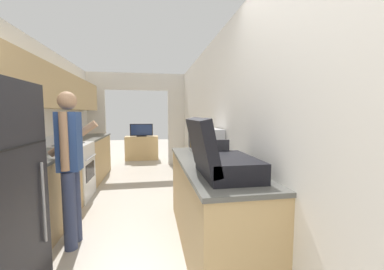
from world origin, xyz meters
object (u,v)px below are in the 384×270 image
(person, at_px, (70,165))
(suitcase, at_px, (219,158))
(range_oven, at_px, (70,171))
(television, at_px, (141,130))
(tv_cabinet, at_px, (142,148))
(microwave, at_px, (205,140))

(person, bearing_deg, suitcase, -121.54)
(range_oven, height_order, television, television)
(person, xyz_separation_m, tv_cabinet, (0.55, 4.76, -0.52))
(microwave, relative_size, television, 0.75)
(range_oven, xyz_separation_m, person, (0.49, -1.48, 0.42))
(person, distance_m, microwave, 1.60)
(suitcase, distance_m, microwave, 1.21)
(tv_cabinet, height_order, television, television)
(suitcase, bearing_deg, range_oven, 128.81)
(tv_cabinet, xyz_separation_m, television, (-0.00, -0.04, 0.55))
(television, bearing_deg, suitcase, -81.46)
(range_oven, xyz_separation_m, television, (1.03, 3.23, 0.45))
(range_oven, height_order, microwave, microwave)
(range_oven, bearing_deg, suitcase, -51.19)
(person, bearing_deg, range_oven, 17.93)
(microwave, distance_m, television, 4.47)
(microwave, bearing_deg, suitcase, -98.01)
(suitcase, height_order, microwave, suitcase)
(suitcase, bearing_deg, tv_cabinet, 98.48)
(range_oven, xyz_separation_m, tv_cabinet, (1.03, 3.27, -0.11))
(suitcase, bearing_deg, television, 98.54)
(microwave, height_order, tv_cabinet, microwave)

